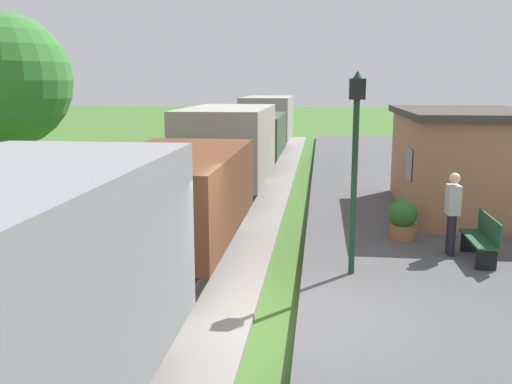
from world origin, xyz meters
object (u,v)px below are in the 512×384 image
freight_train (228,152)px  potted_planter (403,219)px  bench_near_hut (483,238)px  person_waiting (452,211)px  station_hut (464,160)px  lamp_post_near (356,136)px  tree_trackside_far (4,81)px

freight_train → potted_planter: size_ratio=35.59×
bench_near_hut → potted_planter: (-1.34, 1.44, 0.00)m
freight_train → person_waiting: size_ratio=19.06×
station_hut → bench_near_hut: size_ratio=3.87×
person_waiting → lamp_post_near: lamp_post_near is taller
tree_trackside_far → freight_train: bearing=-7.3°
person_waiting → potted_planter: bearing=-55.1°
station_hut → lamp_post_near: size_ratio=1.57×
potted_planter → freight_train: bearing=134.7°
station_hut → tree_trackside_far: bearing=169.8°
person_waiting → potted_planter: person_waiting is taller
station_hut → freight_train: bearing=166.5°
freight_train → tree_trackside_far: (-7.91, 1.01, 2.22)m
freight_train → bench_near_hut: 8.81m
freight_train → lamp_post_near: 8.23m
potted_planter → bench_near_hut: bearing=-47.0°
person_waiting → lamp_post_near: (-2.08, -1.40, 1.62)m
freight_train → lamp_post_near: (3.51, -7.34, 1.22)m
station_hut → potted_planter: station_hut is taller
station_hut → person_waiting: (-1.21, -4.31, -0.47)m
bench_near_hut → tree_trackside_far: size_ratio=0.25×
potted_planter → lamp_post_near: lamp_post_near is taller
bench_near_hut → tree_trackside_far: bearing=152.6°
person_waiting → tree_trackside_far: tree_trackside_far is taller
bench_near_hut → lamp_post_near: bearing=-157.8°
tree_trackside_far → bench_near_hut: bearing=-27.4°
person_waiting → tree_trackside_far: 15.41m
tree_trackside_far → person_waiting: bearing=-27.2°
lamp_post_near → tree_trackside_far: 14.18m
freight_train → station_hut: bearing=-13.5°
bench_near_hut → lamp_post_near: 3.51m
bench_near_hut → person_waiting: (-0.53, 0.33, 0.46)m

